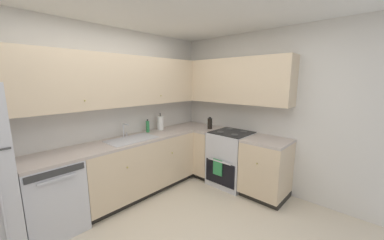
# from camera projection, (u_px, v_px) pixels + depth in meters

# --- Properties ---
(wall_back) EXTENTS (3.96, 0.05, 2.52)m
(wall_back) POSITION_uv_depth(u_px,v_px,m) (100.00, 115.00, 3.14)
(wall_back) COLOR silver
(wall_back) RESTS_ON ground_plane
(wall_right) EXTENTS (0.05, 3.32, 2.52)m
(wall_right) POSITION_uv_depth(u_px,v_px,m) (266.00, 112.00, 3.47)
(wall_right) COLOR silver
(wall_right) RESTS_ON ground_plane
(dishwasher) EXTENTS (0.60, 0.63, 0.87)m
(dishwasher) POSITION_uv_depth(u_px,v_px,m) (52.00, 196.00, 2.51)
(dishwasher) COLOR silver
(dishwasher) RESTS_ON ground_plane
(lower_cabinets_back) EXTENTS (1.81, 0.62, 0.87)m
(lower_cabinets_back) POSITION_uv_depth(u_px,v_px,m) (140.00, 166.00, 3.38)
(lower_cabinets_back) COLOR beige
(lower_cabinets_back) RESTS_ON ground_plane
(countertop_back) EXTENTS (3.01, 0.60, 0.03)m
(countertop_back) POSITION_uv_depth(u_px,v_px,m) (139.00, 138.00, 3.30)
(countertop_back) COLOR #B7A89E
(countertop_back) RESTS_ON lower_cabinets_back
(lower_cabinets_right) EXTENTS (0.62, 1.52, 0.87)m
(lower_cabinets_right) POSITION_uv_depth(u_px,v_px,m) (246.00, 164.00, 3.47)
(lower_cabinets_right) COLOR beige
(lower_cabinets_right) RESTS_ON ground_plane
(countertop_right) EXTENTS (0.60, 1.52, 0.03)m
(countertop_right) POSITION_uv_depth(u_px,v_px,m) (248.00, 137.00, 3.38)
(countertop_right) COLOR #B7A89E
(countertop_right) RESTS_ON lower_cabinets_right
(oven_range) EXTENTS (0.68, 0.62, 1.05)m
(oven_range) POSITION_uv_depth(u_px,v_px,m) (231.00, 158.00, 3.67)
(oven_range) COLOR silver
(oven_range) RESTS_ON ground_plane
(upper_cabinets_back) EXTENTS (2.69, 0.34, 0.73)m
(upper_cabinets_back) POSITION_uv_depth(u_px,v_px,m) (121.00, 81.00, 3.12)
(upper_cabinets_back) COLOR beige
(upper_cabinets_right) EXTENTS (0.32, 2.07, 0.73)m
(upper_cabinets_right) POSITION_uv_depth(u_px,v_px,m) (230.00, 81.00, 3.63)
(upper_cabinets_right) COLOR beige
(sink) EXTENTS (0.71, 0.40, 0.10)m
(sink) POSITION_uv_depth(u_px,v_px,m) (132.00, 142.00, 3.19)
(sink) COLOR #B7B7BC
(sink) RESTS_ON countertop_back
(faucet) EXTENTS (0.07, 0.16, 0.21)m
(faucet) POSITION_uv_depth(u_px,v_px,m) (124.00, 129.00, 3.30)
(faucet) COLOR silver
(faucet) RESTS_ON countertop_back
(soap_bottle) EXTENTS (0.06, 0.06, 0.22)m
(soap_bottle) POSITION_uv_depth(u_px,v_px,m) (148.00, 126.00, 3.62)
(soap_bottle) COLOR #338C4C
(soap_bottle) RESTS_ON countertop_back
(paper_towel_roll) EXTENTS (0.11, 0.11, 0.30)m
(paper_towel_roll) POSITION_uv_depth(u_px,v_px,m) (160.00, 123.00, 3.78)
(paper_towel_roll) COLOR white
(paper_towel_roll) RESTS_ON countertop_back
(oil_bottle) EXTENTS (0.08, 0.08, 0.21)m
(oil_bottle) POSITION_uv_depth(u_px,v_px,m) (210.00, 123.00, 3.86)
(oil_bottle) COLOR black
(oil_bottle) RESTS_ON countertop_right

